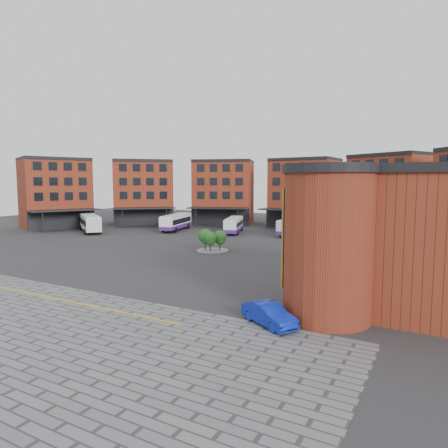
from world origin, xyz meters
The scene contains 12 objects.
ground centered at (0.00, 0.00, 0.00)m, with size 160.00×160.00×0.00m, color #28282B.
yellow_line centered at (2.00, -14.00, 0.03)m, with size 26.00×0.15×0.02m, color gold.
main_building centered at (-4.77, 38.25, 7.23)m, with size 94.14×42.48×14.60m.
east_building centered at (28.70, -3.06, 5.29)m, with size 17.40×15.40×10.60m.
tree_island centered at (2.06, 11.70, 1.72)m, with size 4.40×4.40×3.08m.
bus_a centered at (-29.34, 18.96, 1.96)m, with size 11.00×8.98×3.30m.
bus_b centered at (-16.61, 29.27, 1.72)m, with size 5.42×11.53×3.17m.
bus_c centered at (-4.66, 31.07, 1.56)m, with size 5.64×10.42×2.88m.
bus_d centered at (6.69, 33.47, 1.65)m, with size 3.61×11.00×3.04m.
bus_e centered at (18.59, 32.00, 1.56)m, with size 3.97×10.47×2.88m.
bus_f centered at (20.56, 26.73, 1.52)m, with size 9.90×6.51×2.80m.
blue_car centered at (20.03, -11.16, 0.73)m, with size 1.55×4.45×1.47m, color #0D23B0.
Camera 1 is at (29.81, -34.96, 9.35)m, focal length 32.00 mm.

